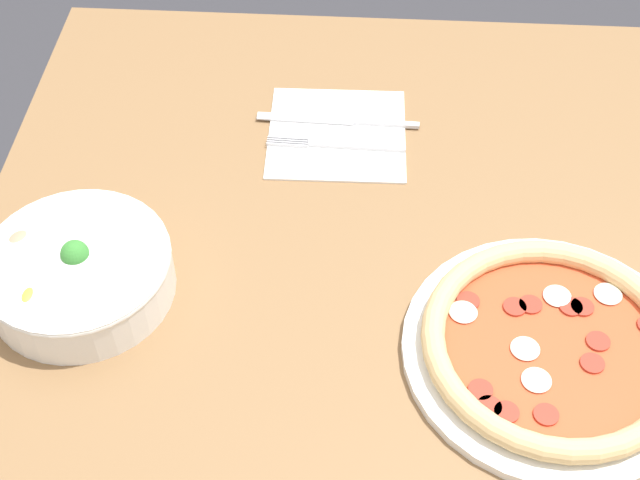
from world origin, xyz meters
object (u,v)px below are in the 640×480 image
fork (338,145)px  knife (345,121)px  pizza (552,346)px  bowl (78,271)px

fork → knife: (0.05, -0.01, -0.00)m
knife → fork: bearing=83.1°
pizza → knife: 0.44m
bowl → fork: bowl is taller
bowl → fork: (0.26, -0.28, -0.03)m
pizza → knife: size_ratio=1.44×
pizza → fork: pizza is taller
bowl → knife: bowl is taller
fork → knife: 0.05m
bowl → knife: 0.42m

